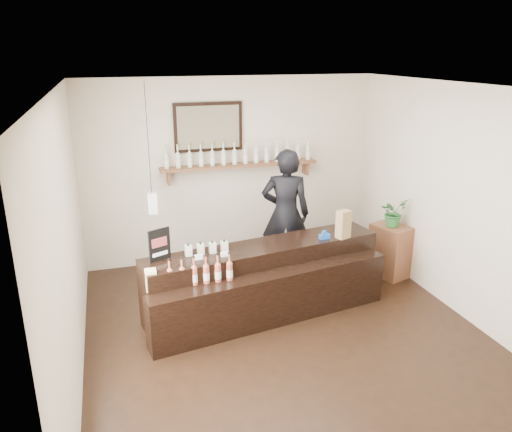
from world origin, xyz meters
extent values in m
plane|color=black|center=(0.00, 0.00, 0.00)|extent=(5.00, 5.00, 0.00)
plane|color=beige|center=(0.00, 2.50, 1.40)|extent=(4.50, 0.00, 4.50)
plane|color=beige|center=(0.00, -2.50, 1.40)|extent=(4.50, 0.00, 4.50)
plane|color=beige|center=(-2.25, 0.00, 1.40)|extent=(0.00, 5.00, 5.00)
plane|color=beige|center=(2.25, 0.00, 1.40)|extent=(0.00, 5.00, 5.00)
plane|color=white|center=(0.00, 0.00, 2.80)|extent=(5.00, 5.00, 0.00)
cube|color=brown|center=(0.10, 2.37, 1.50)|extent=(2.40, 0.25, 0.04)
cube|color=brown|center=(-0.98, 2.40, 1.38)|extent=(0.04, 0.20, 0.20)
cube|color=brown|center=(1.18, 2.40, 1.38)|extent=(0.04, 0.20, 0.20)
cube|color=black|center=(-0.35, 2.47, 2.08)|extent=(1.02, 0.04, 0.72)
cube|color=#403529|center=(-0.35, 2.44, 2.08)|extent=(0.92, 0.01, 0.62)
cube|color=white|center=(-1.30, 1.60, 1.25)|extent=(0.12, 0.12, 0.28)
cylinder|color=black|center=(-1.30, 1.60, 2.09)|extent=(0.01, 0.01, 1.41)
cylinder|color=beige|center=(-1.00, 2.37, 1.62)|extent=(0.07, 0.07, 0.20)
cone|color=beige|center=(-1.00, 2.37, 1.75)|extent=(0.07, 0.07, 0.05)
cylinder|color=beige|center=(-1.00, 2.37, 1.81)|extent=(0.02, 0.02, 0.07)
cylinder|color=gold|center=(-1.00, 2.37, 1.86)|extent=(0.03, 0.03, 0.02)
cylinder|color=white|center=(-1.00, 2.37, 1.60)|extent=(0.07, 0.07, 0.09)
cylinder|color=beige|center=(-0.83, 2.37, 1.62)|extent=(0.07, 0.07, 0.20)
cone|color=beige|center=(-0.83, 2.37, 1.75)|extent=(0.07, 0.07, 0.05)
cylinder|color=beige|center=(-0.83, 2.37, 1.81)|extent=(0.02, 0.02, 0.07)
cylinder|color=gold|center=(-0.83, 2.37, 1.86)|extent=(0.03, 0.03, 0.02)
cylinder|color=white|center=(-0.83, 2.37, 1.60)|extent=(0.07, 0.07, 0.09)
cylinder|color=beige|center=(-0.66, 2.37, 1.62)|extent=(0.07, 0.07, 0.20)
cone|color=beige|center=(-0.66, 2.37, 1.75)|extent=(0.07, 0.07, 0.05)
cylinder|color=beige|center=(-0.66, 2.37, 1.81)|extent=(0.02, 0.02, 0.07)
cylinder|color=gold|center=(-0.66, 2.37, 1.86)|extent=(0.03, 0.03, 0.02)
cylinder|color=white|center=(-0.66, 2.37, 1.60)|extent=(0.07, 0.07, 0.09)
cylinder|color=beige|center=(-0.49, 2.37, 1.62)|extent=(0.07, 0.07, 0.20)
cone|color=beige|center=(-0.49, 2.37, 1.75)|extent=(0.07, 0.07, 0.05)
cylinder|color=beige|center=(-0.49, 2.37, 1.81)|extent=(0.02, 0.02, 0.07)
cylinder|color=gold|center=(-0.49, 2.37, 1.86)|extent=(0.03, 0.03, 0.02)
cylinder|color=white|center=(-0.49, 2.37, 1.60)|extent=(0.07, 0.07, 0.09)
cylinder|color=beige|center=(-0.32, 2.37, 1.62)|extent=(0.07, 0.07, 0.20)
cone|color=beige|center=(-0.32, 2.37, 1.75)|extent=(0.07, 0.07, 0.05)
cylinder|color=beige|center=(-0.32, 2.37, 1.81)|extent=(0.02, 0.02, 0.07)
cylinder|color=gold|center=(-0.32, 2.37, 1.86)|extent=(0.03, 0.03, 0.02)
cylinder|color=white|center=(-0.32, 2.37, 1.60)|extent=(0.07, 0.07, 0.09)
cylinder|color=beige|center=(-0.15, 2.37, 1.62)|extent=(0.07, 0.07, 0.20)
cone|color=beige|center=(-0.15, 2.37, 1.75)|extent=(0.07, 0.07, 0.05)
cylinder|color=beige|center=(-0.15, 2.37, 1.81)|extent=(0.02, 0.02, 0.07)
cylinder|color=gold|center=(-0.15, 2.37, 1.86)|extent=(0.03, 0.03, 0.02)
cylinder|color=white|center=(-0.15, 2.37, 1.60)|extent=(0.07, 0.07, 0.09)
cylinder|color=beige|center=(0.02, 2.37, 1.62)|extent=(0.07, 0.07, 0.20)
cone|color=beige|center=(0.02, 2.37, 1.75)|extent=(0.07, 0.07, 0.05)
cylinder|color=beige|center=(0.02, 2.37, 1.81)|extent=(0.02, 0.02, 0.07)
cylinder|color=gold|center=(0.02, 2.37, 1.86)|extent=(0.03, 0.03, 0.02)
cylinder|color=white|center=(0.02, 2.37, 1.60)|extent=(0.07, 0.07, 0.09)
cylinder|color=beige|center=(0.18, 2.37, 1.62)|extent=(0.07, 0.07, 0.20)
cone|color=beige|center=(0.18, 2.37, 1.75)|extent=(0.07, 0.07, 0.05)
cylinder|color=beige|center=(0.18, 2.37, 1.81)|extent=(0.02, 0.02, 0.07)
cylinder|color=gold|center=(0.18, 2.37, 1.86)|extent=(0.03, 0.03, 0.02)
cylinder|color=white|center=(0.18, 2.37, 1.60)|extent=(0.07, 0.07, 0.09)
cylinder|color=beige|center=(0.35, 2.37, 1.62)|extent=(0.07, 0.07, 0.20)
cone|color=beige|center=(0.35, 2.37, 1.75)|extent=(0.07, 0.07, 0.05)
cylinder|color=beige|center=(0.35, 2.37, 1.81)|extent=(0.02, 0.02, 0.07)
cylinder|color=gold|center=(0.35, 2.37, 1.86)|extent=(0.03, 0.03, 0.02)
cylinder|color=white|center=(0.35, 2.37, 1.60)|extent=(0.07, 0.07, 0.09)
cylinder|color=beige|center=(0.52, 2.37, 1.62)|extent=(0.07, 0.07, 0.20)
cone|color=beige|center=(0.52, 2.37, 1.75)|extent=(0.07, 0.07, 0.05)
cylinder|color=beige|center=(0.52, 2.37, 1.81)|extent=(0.02, 0.02, 0.07)
cylinder|color=gold|center=(0.52, 2.37, 1.86)|extent=(0.03, 0.03, 0.02)
cylinder|color=white|center=(0.52, 2.37, 1.60)|extent=(0.07, 0.07, 0.09)
cylinder|color=beige|center=(0.69, 2.37, 1.62)|extent=(0.07, 0.07, 0.20)
cone|color=beige|center=(0.69, 2.37, 1.75)|extent=(0.07, 0.07, 0.05)
cylinder|color=beige|center=(0.69, 2.37, 1.81)|extent=(0.02, 0.02, 0.07)
cylinder|color=gold|center=(0.69, 2.37, 1.86)|extent=(0.03, 0.03, 0.02)
cylinder|color=white|center=(0.69, 2.37, 1.60)|extent=(0.07, 0.07, 0.09)
cylinder|color=beige|center=(0.86, 2.37, 1.62)|extent=(0.07, 0.07, 0.20)
cone|color=beige|center=(0.86, 2.37, 1.75)|extent=(0.07, 0.07, 0.05)
cylinder|color=beige|center=(0.86, 2.37, 1.81)|extent=(0.02, 0.02, 0.07)
cylinder|color=gold|center=(0.86, 2.37, 1.86)|extent=(0.03, 0.03, 0.02)
cylinder|color=white|center=(0.86, 2.37, 1.60)|extent=(0.07, 0.07, 0.09)
cylinder|color=beige|center=(1.03, 2.37, 1.62)|extent=(0.07, 0.07, 0.20)
cone|color=beige|center=(1.03, 2.37, 1.75)|extent=(0.07, 0.07, 0.05)
cylinder|color=beige|center=(1.03, 2.37, 1.81)|extent=(0.02, 0.02, 0.07)
cylinder|color=gold|center=(1.03, 2.37, 1.86)|extent=(0.03, 0.03, 0.02)
cylinder|color=white|center=(1.03, 2.37, 1.60)|extent=(0.07, 0.07, 0.09)
cylinder|color=beige|center=(1.20, 2.37, 1.62)|extent=(0.07, 0.07, 0.20)
cone|color=beige|center=(1.20, 2.37, 1.75)|extent=(0.07, 0.07, 0.05)
cylinder|color=beige|center=(1.20, 2.37, 1.81)|extent=(0.02, 0.02, 0.07)
cylinder|color=gold|center=(1.20, 2.37, 1.86)|extent=(0.03, 0.03, 0.02)
cylinder|color=white|center=(1.20, 2.37, 1.60)|extent=(0.07, 0.07, 0.09)
cube|color=black|center=(-0.05, 0.70, 0.43)|extent=(3.11, 1.03, 0.86)
cube|color=black|center=(-0.05, 0.29, 0.32)|extent=(3.07, 0.77, 0.65)
cube|color=white|center=(-0.91, 0.50, 0.88)|extent=(0.10, 0.04, 0.05)
cube|color=white|center=(-0.59, 0.50, 0.88)|extent=(0.10, 0.04, 0.05)
cube|color=#F7F697|center=(-1.48, 0.29, 0.71)|extent=(0.12, 0.12, 0.12)
cube|color=#F7F697|center=(-1.48, 0.29, 0.83)|extent=(0.12, 0.12, 0.12)
cube|color=beige|center=(-1.00, 0.65, 0.91)|extent=(0.08, 0.08, 0.13)
cube|color=#E9B5C7|center=(-1.00, 0.61, 0.91)|extent=(0.07, 0.00, 0.06)
cylinder|color=black|center=(-1.00, 0.65, 0.99)|extent=(0.02, 0.02, 0.03)
cube|color=beige|center=(-0.85, 0.65, 0.91)|extent=(0.08, 0.08, 0.13)
cube|color=#E9B5C7|center=(-0.85, 0.61, 0.91)|extent=(0.07, 0.00, 0.06)
cylinder|color=black|center=(-0.85, 0.65, 0.99)|extent=(0.02, 0.02, 0.03)
cube|color=beige|center=(-0.71, 0.65, 0.91)|extent=(0.08, 0.08, 0.13)
cube|color=#E9B5C7|center=(-0.71, 0.61, 0.91)|extent=(0.07, 0.00, 0.06)
cylinder|color=black|center=(-0.71, 0.65, 0.99)|extent=(0.02, 0.02, 0.03)
cube|color=beige|center=(-0.56, 0.65, 0.91)|extent=(0.08, 0.08, 0.13)
cube|color=#E9B5C7|center=(-0.56, 0.61, 0.91)|extent=(0.07, 0.00, 0.06)
cylinder|color=black|center=(-0.56, 0.65, 0.99)|extent=(0.02, 0.02, 0.03)
cylinder|color=#AE513A|center=(-1.27, 0.29, 0.75)|extent=(0.07, 0.07, 0.20)
cone|color=#AE513A|center=(-1.27, 0.29, 0.88)|extent=(0.07, 0.07, 0.05)
cylinder|color=#AE513A|center=(-1.27, 0.29, 0.94)|extent=(0.02, 0.02, 0.07)
cylinder|color=black|center=(-1.27, 0.29, 0.98)|extent=(0.03, 0.03, 0.02)
cylinder|color=white|center=(-1.27, 0.29, 0.73)|extent=(0.07, 0.07, 0.09)
cylinder|color=#AE513A|center=(-1.13, 0.29, 0.75)|extent=(0.07, 0.07, 0.20)
cone|color=#AE513A|center=(-1.13, 0.29, 0.88)|extent=(0.07, 0.07, 0.05)
cylinder|color=#AE513A|center=(-1.13, 0.29, 0.94)|extent=(0.02, 0.02, 0.07)
cylinder|color=black|center=(-1.13, 0.29, 0.98)|extent=(0.03, 0.03, 0.02)
cylinder|color=white|center=(-1.13, 0.29, 0.73)|extent=(0.07, 0.07, 0.09)
cylinder|color=#AE513A|center=(-1.00, 0.29, 0.75)|extent=(0.07, 0.07, 0.20)
cone|color=#AE513A|center=(-1.00, 0.29, 0.88)|extent=(0.07, 0.07, 0.05)
cylinder|color=#AE513A|center=(-1.00, 0.29, 0.94)|extent=(0.02, 0.02, 0.07)
cylinder|color=black|center=(-1.00, 0.29, 0.98)|extent=(0.03, 0.03, 0.02)
cylinder|color=white|center=(-1.00, 0.29, 0.73)|extent=(0.07, 0.07, 0.09)
cylinder|color=#AE513A|center=(-0.86, 0.29, 0.75)|extent=(0.07, 0.07, 0.20)
cone|color=#AE513A|center=(-0.86, 0.29, 0.88)|extent=(0.07, 0.07, 0.05)
cylinder|color=#AE513A|center=(-0.86, 0.29, 0.94)|extent=(0.02, 0.02, 0.07)
cylinder|color=black|center=(-0.86, 0.29, 0.98)|extent=(0.03, 0.03, 0.02)
cylinder|color=white|center=(-0.86, 0.29, 0.73)|extent=(0.07, 0.07, 0.09)
cylinder|color=#AE513A|center=(-0.73, 0.29, 0.75)|extent=(0.07, 0.07, 0.20)
cone|color=#AE513A|center=(-0.73, 0.29, 0.88)|extent=(0.07, 0.07, 0.05)
cylinder|color=#AE513A|center=(-0.73, 0.29, 0.94)|extent=(0.02, 0.02, 0.07)
cylinder|color=black|center=(-0.73, 0.29, 0.98)|extent=(0.03, 0.03, 0.02)
cylinder|color=white|center=(-0.73, 0.29, 0.73)|extent=(0.07, 0.07, 0.09)
cylinder|color=#AE513A|center=(-0.59, 0.29, 0.75)|extent=(0.07, 0.07, 0.20)
cone|color=#AE513A|center=(-0.59, 0.29, 0.88)|extent=(0.07, 0.07, 0.05)
cylinder|color=#AE513A|center=(-0.59, 0.29, 0.94)|extent=(0.02, 0.02, 0.07)
cylinder|color=black|center=(-0.59, 0.29, 0.98)|extent=(0.03, 0.03, 0.02)
cylinder|color=white|center=(-0.59, 0.29, 0.73)|extent=(0.07, 0.07, 0.09)
cube|color=black|center=(-1.33, 0.61, 1.05)|extent=(0.26, 0.13, 0.38)
cube|color=#923535|center=(-1.33, 0.60, 1.08)|extent=(0.18, 0.08, 0.11)
cube|color=white|center=(-1.33, 0.60, 0.94)|extent=(0.18, 0.08, 0.04)
cube|color=olive|center=(1.00, 0.66, 1.04)|extent=(0.20, 0.17, 0.36)
cube|color=black|center=(1.00, 0.59, 0.99)|extent=(0.10, 0.04, 0.07)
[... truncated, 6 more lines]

